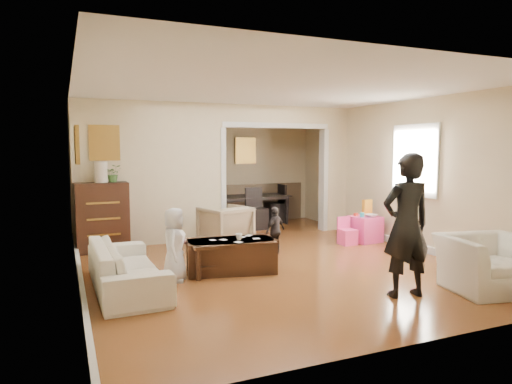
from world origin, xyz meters
name	(u,v)px	position (x,y,z in m)	size (l,w,h in m)	color
floor	(261,258)	(0.00, 0.00, 0.00)	(7.00, 7.00, 0.00)	brown
partition_left	(152,173)	(-1.38, 1.80, 1.30)	(2.75, 0.18, 2.60)	beige
partition_right	(333,169)	(2.48, 1.80, 1.30)	(0.55, 0.18, 2.60)	beige
partition_header	(275,115)	(1.10, 1.80, 2.42)	(2.22, 0.18, 0.35)	beige
window_pane	(415,160)	(2.73, -0.40, 1.55)	(0.03, 0.95, 1.10)	white
framed_art_partition	(104,143)	(-2.20, 1.70, 1.85)	(0.45, 0.03, 0.55)	brown
framed_art_sofa_wall	(77,145)	(-2.71, -0.60, 1.80)	(0.03, 0.55, 0.40)	brown
framed_art_alcove	(245,151)	(1.10, 3.44, 1.70)	(0.45, 0.03, 0.55)	brown
sofa	(127,266)	(-2.19, -0.82, 0.29)	(1.98, 0.77, 0.58)	white
armchair_back	(225,226)	(-0.20, 1.15, 0.36)	(0.77, 0.79, 0.72)	tan
armchair_front	(489,264)	(1.94, -2.62, 0.34)	(1.04, 0.91, 0.68)	white
dresser	(102,217)	(-2.28, 1.54, 0.59)	(0.86, 0.48, 1.18)	black
table_lamp	(101,172)	(-2.28, 1.54, 1.36)	(0.22, 0.22, 0.36)	beige
potted_plant	(113,174)	(-2.08, 1.54, 1.33)	(0.27, 0.23, 0.30)	#3B6A2F
coffee_table	(231,256)	(-0.71, -0.56, 0.23)	(1.23, 0.61, 0.46)	#341D10
coffee_cup	(239,237)	(-0.61, -0.61, 0.51)	(0.10, 0.10, 0.09)	silver
play_table	(365,229)	(2.33, 0.44, 0.24)	(0.50, 0.50, 0.48)	#E13B8E
cereal_box	(367,207)	(2.45, 0.54, 0.63)	(0.20, 0.07, 0.30)	gold
cyan_cup	(362,215)	(2.23, 0.39, 0.52)	(0.08, 0.08, 0.08)	#26B7BF
toy_block	(356,214)	(2.21, 0.56, 0.51)	(0.08, 0.06, 0.05)	red
play_bowl	(371,216)	(2.38, 0.32, 0.51)	(0.22, 0.22, 0.05)	silver
dining_table	(246,210)	(0.98, 3.11, 0.34)	(1.91, 1.06, 0.67)	black
adult_person	(406,225)	(0.83, -2.39, 0.85)	(0.62, 0.41, 1.71)	black
child_kneel_a	(174,245)	(-1.56, -0.71, 0.49)	(0.48, 0.31, 0.98)	silver
child_kneel_b	(178,243)	(-1.41, -0.26, 0.41)	(0.40, 0.31, 0.83)	pink
child_toddler	(275,230)	(0.34, 0.19, 0.39)	(0.46, 0.19, 0.79)	black
craft_papers	(237,239)	(-0.61, -0.55, 0.46)	(0.71, 0.52, 0.00)	white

